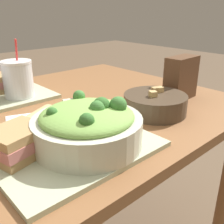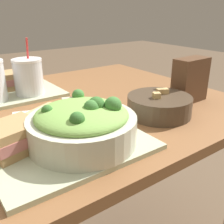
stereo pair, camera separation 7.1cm
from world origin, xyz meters
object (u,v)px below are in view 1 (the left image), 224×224
at_px(sandwich_near, 17,142).
at_px(chip_bag, 181,78).
at_px(salad_bowl, 88,125).
at_px(soup_bowl, 155,103).
at_px(baguette_near, 32,126).
at_px(drink_cup_red, 18,80).
at_px(napkin_folded, 26,119).

height_order(sandwich_near, chip_bag, chip_bag).
relative_size(salad_bowl, sandwich_near, 1.86).
bearing_deg(sandwich_near, salad_bowl, -37.05).
height_order(soup_bowl, baguette_near, soup_bowl).
xyz_separation_m(salad_bowl, chip_bag, (0.47, 0.07, 0.02)).
height_order(drink_cup_red, napkin_folded, drink_cup_red).
bearing_deg(chip_bag, napkin_folded, 157.27).
distance_m(baguette_near, chip_bag, 0.55).
bearing_deg(chip_bag, drink_cup_red, 137.54).
relative_size(drink_cup_red, chip_bag, 1.33).
xyz_separation_m(sandwich_near, baguette_near, (0.06, 0.06, -0.00)).
distance_m(salad_bowl, soup_bowl, 0.29).
distance_m(soup_bowl, napkin_folded, 0.39).
height_order(soup_bowl, chip_bag, chip_bag).
distance_m(salad_bowl, napkin_folded, 0.26).
xyz_separation_m(sandwich_near, drink_cup_red, (0.17, 0.38, 0.03)).
relative_size(salad_bowl, chip_bag, 1.67).
height_order(salad_bowl, napkin_folded, salad_bowl).
distance_m(salad_bowl, sandwich_near, 0.15).
relative_size(salad_bowl, drink_cup_red, 1.26).
relative_size(soup_bowl, chip_bag, 1.30).
xyz_separation_m(salad_bowl, napkin_folded, (-0.03, 0.26, -0.06)).
distance_m(soup_bowl, sandwich_near, 0.43).
height_order(salad_bowl, drink_cup_red, drink_cup_red).
relative_size(baguette_near, napkin_folded, 1.23).
height_order(salad_bowl, chip_bag, chip_bag).
xyz_separation_m(sandwich_near, chip_bag, (0.61, 0.01, 0.03)).
bearing_deg(drink_cup_red, baguette_near, -109.32).
bearing_deg(baguette_near, napkin_folded, -46.04).
bearing_deg(drink_cup_red, sandwich_near, -114.74).
bearing_deg(chip_bag, sandwich_near, 178.63).
distance_m(sandwich_near, drink_cup_red, 0.42).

